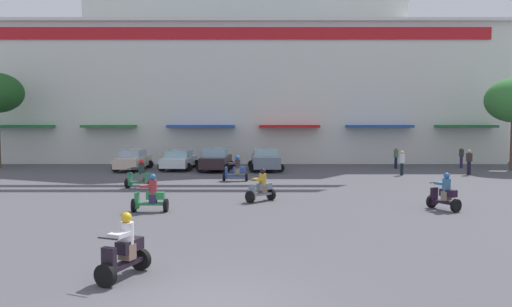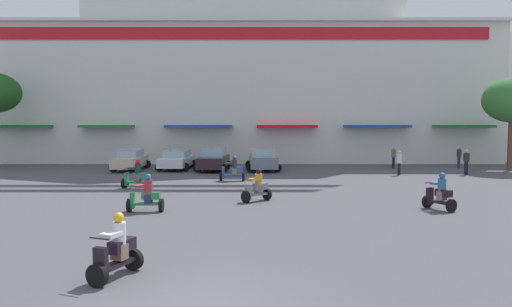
% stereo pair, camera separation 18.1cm
% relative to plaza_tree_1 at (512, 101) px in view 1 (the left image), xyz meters
% --- Properties ---
extents(ground_plane, '(128.00, 128.00, 0.00)m').
position_rel_plaza_tree_1_xyz_m(ground_plane, '(-19.12, -12.20, -4.94)').
color(ground_plane, '#4E4D53').
extents(colonial_building, '(42.55, 17.25, 21.13)m').
position_rel_plaza_tree_1_xyz_m(colonial_building, '(-19.12, 11.07, 4.23)').
color(colonial_building, silver).
rests_on(colonial_building, ground).
extents(plaza_tree_1, '(4.00, 3.87, 6.53)m').
position_rel_plaza_tree_1_xyz_m(plaza_tree_1, '(0.00, 0.00, 0.00)').
color(plaza_tree_1, brown).
rests_on(plaza_tree_1, ground).
extents(parked_car_0, '(2.30, 4.51, 1.48)m').
position_rel_plaza_tree_1_xyz_m(parked_car_0, '(-26.97, 0.09, -4.19)').
color(parked_car_0, beige).
rests_on(parked_car_0, ground).
extents(parked_car_1, '(2.64, 4.48, 1.40)m').
position_rel_plaza_tree_1_xyz_m(parked_car_1, '(-23.76, 0.59, -4.22)').
color(parked_car_1, white).
rests_on(parked_car_1, ground).
extents(parked_car_2, '(2.55, 4.40, 1.57)m').
position_rel_plaza_tree_1_xyz_m(parked_car_2, '(-21.04, -0.16, -4.15)').
color(parked_car_2, '#2C1E22').
rests_on(parked_car_2, ground).
extents(parked_car_3, '(2.57, 4.55, 1.52)m').
position_rel_plaza_tree_1_xyz_m(parked_car_3, '(-17.54, 0.07, -4.16)').
color(parked_car_3, slate).
rests_on(parked_car_3, ground).
extents(scooter_rider_0, '(1.54, 0.83, 1.54)m').
position_rel_plaza_tree_1_xyz_m(scooter_rider_0, '(-24.31, -9.07, -4.31)').
color(scooter_rider_0, black).
rests_on(scooter_rider_0, ground).
extents(scooter_rider_1, '(1.02, 1.53, 1.51)m').
position_rel_plaza_tree_1_xyz_m(scooter_rider_1, '(-21.23, -23.50, -4.31)').
color(scooter_rider_1, black).
rests_on(scooter_rider_1, ground).
extents(scooter_rider_2, '(1.40, 0.54, 1.50)m').
position_rel_plaza_tree_1_xyz_m(scooter_rider_2, '(-22.36, -15.50, -4.33)').
color(scooter_rider_2, black).
rests_on(scooter_rider_2, ground).
extents(scooter_rider_3, '(1.38, 1.26, 1.47)m').
position_rel_plaza_tree_1_xyz_m(scooter_rider_3, '(-17.98, -13.06, -4.34)').
color(scooter_rider_3, black).
rests_on(scooter_rider_3, ground).
extents(scooter_rider_4, '(1.12, 1.38, 1.52)m').
position_rel_plaza_tree_1_xyz_m(scooter_rider_4, '(-10.66, -15.12, -4.30)').
color(scooter_rider_4, black).
rests_on(scooter_rider_4, ground).
extents(scooter_rider_5, '(1.48, 0.53, 1.50)m').
position_rel_plaza_tree_1_xyz_m(scooter_rider_5, '(-19.40, -5.95, -4.32)').
color(scooter_rider_5, black).
rests_on(scooter_rider_5, ground).
extents(pedestrian_0, '(0.40, 0.40, 1.62)m').
position_rel_plaza_tree_1_xyz_m(pedestrian_0, '(-7.91, 1.24, -4.00)').
color(pedestrian_0, black).
rests_on(pedestrian_0, ground).
extents(pedestrian_1, '(0.34, 0.34, 1.59)m').
position_rel_plaza_tree_1_xyz_m(pedestrian_1, '(-8.74, -3.02, -4.01)').
color(pedestrian_1, black).
rests_on(pedestrian_1, ground).
extents(pedestrian_2, '(0.46, 0.46, 1.63)m').
position_rel_plaza_tree_1_xyz_m(pedestrian_2, '(-2.99, 1.50, -4.00)').
color(pedestrian_2, '#2F224C').
rests_on(pedestrian_2, ground).
extents(pedestrian_3, '(0.55, 0.55, 1.65)m').
position_rel_plaza_tree_1_xyz_m(pedestrian_3, '(-4.28, -2.76, -4.00)').
color(pedestrian_3, black).
rests_on(pedestrian_3, ground).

